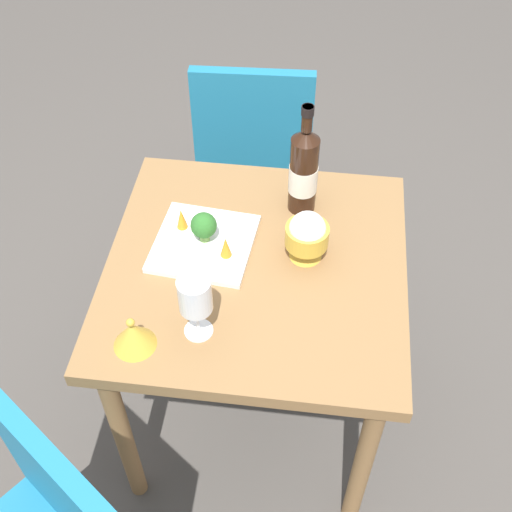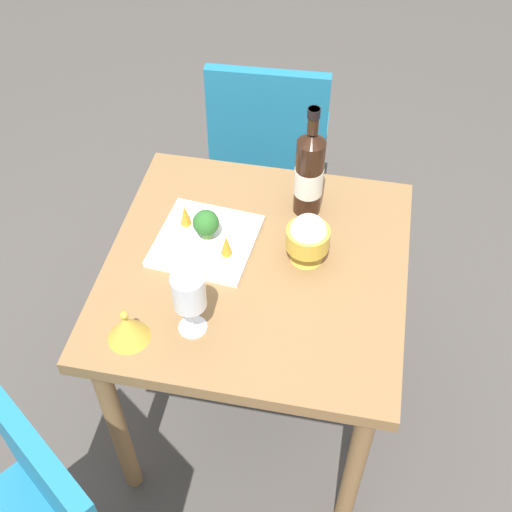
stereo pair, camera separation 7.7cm
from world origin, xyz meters
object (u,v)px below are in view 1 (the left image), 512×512
Objects in this scene: wine_glass at (195,296)px; broccoli_floret at (204,226)px; chair_by_wall at (254,139)px; rice_bowl_lid at (133,335)px; wine_bottle at (304,170)px; serving_plate at (204,243)px; carrot_garnish_right at (182,218)px; carrot_garnish_left at (226,247)px; rice_bowl at (307,235)px.

wine_glass is 2.09× the size of broccoli_floret.
rice_bowl_lid is at bearing -100.87° from chair_by_wall.
wine_bottle reaches higher than serving_plate.
wine_bottle reaches higher than rice_bowl_lid.
serving_plate is 0.09m from carrot_garnish_right.
carrot_garnish_left is at bearing -97.28° from wine_glass.
carrot_garnish_left is at bearing 148.39° from serving_plate.
carrot_garnish_left is (0.20, 0.04, -0.03)m from rice_bowl.
wine_glass is at bearing -158.39° from rice_bowl_lid.
rice_bowl is at bearing -169.32° from carrot_garnish_left.
wine_glass is 0.17m from rice_bowl_lid.
serving_plate is at bearing -96.36° from chair_by_wall.
rice_bowl_lid is 1.59× the size of carrot_garnish_right.
rice_bowl is 0.33m from carrot_garnish_right.
rice_bowl is 0.49m from rice_bowl_lid.
chair_by_wall is at bearing -88.33° from carrot_garnish_left.
rice_bowl_lid is (0.34, 0.50, -0.09)m from wine_bottle.
wine_bottle is 0.62m from rice_bowl_lid.
broccoli_floret is (0.26, -0.01, -0.01)m from rice_bowl.
carrot_garnish_left is at bearing -120.34° from rice_bowl_lid.
chair_by_wall is 8.50× the size of rice_bowl_lid.
rice_bowl reaches higher than chair_by_wall.
wine_glass is 1.26× the size of rice_bowl.
wine_bottle is 3.84× the size of broccoli_floret.
chair_by_wall is at bearing -72.66° from rice_bowl.
rice_bowl reaches higher than serving_plate.
wine_bottle is at bearing -144.44° from broccoli_floret.
broccoli_floret is at bearing 150.23° from carrot_garnish_right.
broccoli_floret is at bearing 35.56° from wine_bottle.
wine_glass reaches higher than rice_bowl.
broccoli_floret is at bearing -2.00° from rice_bowl.
wine_glass is at bearing 107.63° from carrot_garnish_right.
carrot_garnish_left is at bearing 51.15° from wine_bottle.
rice_bowl reaches higher than carrot_garnish_left.
wine_glass is (0.01, 0.98, 0.32)m from chair_by_wall.
chair_by_wall is 13.48× the size of carrot_garnish_right.
rice_bowl_lid is at bearing 55.77° from wine_bottle.
wine_glass is 2.95× the size of carrot_garnish_left.
serving_plate is at bearing -31.61° from carrot_garnish_left.
carrot_garnish_left is 0.96× the size of carrot_garnish_right.
broccoli_floret is (-0.00, -0.01, 0.06)m from serving_plate.
carrot_garnish_right is at bearing -8.15° from rice_bowl.
rice_bowl_lid is 0.35m from broccoli_floret.
carrot_garnish_right is at bearing -29.77° from broccoli_floret.
wine_glass reaches higher than chair_by_wall.
broccoli_floret reaches higher than carrot_garnish_left.
wine_glass is at bearing 49.50° from rice_bowl.
wine_bottle is 2.33× the size of rice_bowl.
chair_by_wall reaches higher than serving_plate.
chair_by_wall is at bearing -98.00° from rice_bowl_lid.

